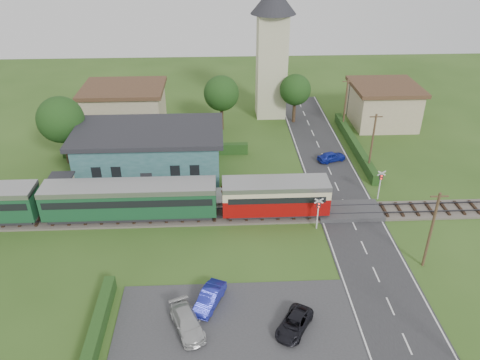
{
  "coord_description": "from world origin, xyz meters",
  "views": [
    {
      "loc": [
        -2.32,
        -35.37,
        25.29
      ],
      "look_at": [
        -0.47,
        4.0,
        2.83
      ],
      "focal_mm": 35.0,
      "sensor_mm": 36.0,
      "label": 1
    }
  ],
  "objects_px": {
    "car_park_silver": "(187,322)",
    "pedestrian_far": "(99,194)",
    "station_building": "(150,152)",
    "car_on_road": "(332,156)",
    "pedestrian_near": "(224,189)",
    "car_park_blue": "(210,298)",
    "train": "(96,200)",
    "house_east": "(383,104)",
    "crossing_signal_far": "(380,181)",
    "crossing_signal_near": "(318,209)",
    "equipment_hut": "(63,188)",
    "house_west": "(125,106)",
    "car_park_dark": "(294,324)",
    "church_tower": "(272,43)"
  },
  "relations": [
    {
      "from": "train",
      "to": "church_tower",
      "type": "height_order",
      "value": "church_tower"
    },
    {
      "from": "equipment_hut",
      "to": "house_west",
      "type": "bearing_deg",
      "value": 81.38
    },
    {
      "from": "crossing_signal_far",
      "to": "car_park_silver",
      "type": "relative_size",
      "value": 0.8
    },
    {
      "from": "train",
      "to": "car_park_blue",
      "type": "bearing_deg",
      "value": -47.66
    },
    {
      "from": "car_on_road",
      "to": "train",
      "type": "bearing_deg",
      "value": 94.35
    },
    {
      "from": "equipment_hut",
      "to": "car_park_blue",
      "type": "xyz_separation_m",
      "value": [
        14.64,
        -14.87,
        -1.06
      ]
    },
    {
      "from": "train",
      "to": "crossing_signal_near",
      "type": "xyz_separation_m",
      "value": [
        20.39,
        -2.41,
        -0.04
      ]
    },
    {
      "from": "church_tower",
      "to": "crossing_signal_near",
      "type": "bearing_deg",
      "value": -87.18
    },
    {
      "from": "house_west",
      "to": "car_park_blue",
      "type": "xyz_separation_m",
      "value": [
        11.64,
        -34.67,
        -2.1
      ]
    },
    {
      "from": "station_building",
      "to": "pedestrian_far",
      "type": "bearing_deg",
      "value": -123.43
    },
    {
      "from": "car_park_blue",
      "to": "car_park_dark",
      "type": "height_order",
      "value": "car_park_blue"
    },
    {
      "from": "car_on_road",
      "to": "station_building",
      "type": "bearing_deg",
      "value": 75.8
    },
    {
      "from": "crossing_signal_far",
      "to": "crossing_signal_near",
      "type": "bearing_deg",
      "value": -146.31
    },
    {
      "from": "car_park_blue",
      "to": "station_building",
      "type": "bearing_deg",
      "value": 130.88
    },
    {
      "from": "pedestrian_near",
      "to": "pedestrian_far",
      "type": "height_order",
      "value": "pedestrian_far"
    },
    {
      "from": "pedestrian_near",
      "to": "equipment_hut",
      "type": "bearing_deg",
      "value": 14.25
    },
    {
      "from": "house_west",
      "to": "pedestrian_near",
      "type": "height_order",
      "value": "house_west"
    },
    {
      "from": "car_park_silver",
      "to": "pedestrian_far",
      "type": "xyz_separation_m",
      "value": [
        -9.46,
        16.38,
        0.71
      ]
    },
    {
      "from": "train",
      "to": "crossing_signal_far",
      "type": "height_order",
      "value": "train"
    },
    {
      "from": "church_tower",
      "to": "car_park_dark",
      "type": "relative_size",
      "value": 4.8
    },
    {
      "from": "car_on_road",
      "to": "car_park_blue",
      "type": "distance_m",
      "value": 26.6
    },
    {
      "from": "house_west",
      "to": "car_park_blue",
      "type": "distance_m",
      "value": 36.64
    },
    {
      "from": "crossing_signal_near",
      "to": "pedestrian_near",
      "type": "bearing_deg",
      "value": 147.63
    },
    {
      "from": "car_park_silver",
      "to": "pedestrian_near",
      "type": "relative_size",
      "value": 2.65
    },
    {
      "from": "car_park_silver",
      "to": "car_park_dark",
      "type": "distance_m",
      "value": 7.43
    },
    {
      "from": "station_building",
      "to": "car_park_silver",
      "type": "height_order",
      "value": "station_building"
    },
    {
      "from": "crossing_signal_far",
      "to": "car_park_dark",
      "type": "relative_size",
      "value": 0.89
    },
    {
      "from": "house_west",
      "to": "train",
      "type": "bearing_deg",
      "value": -87.5
    },
    {
      "from": "equipment_hut",
      "to": "car_park_silver",
      "type": "relative_size",
      "value": 0.62
    },
    {
      "from": "house_west",
      "to": "crossing_signal_near",
      "type": "xyz_separation_m",
      "value": [
        21.4,
        -25.41,
        -0.65
      ]
    },
    {
      "from": "pedestrian_far",
      "to": "pedestrian_near",
      "type": "bearing_deg",
      "value": -110.4
    },
    {
      "from": "equipment_hut",
      "to": "house_west",
      "type": "height_order",
      "value": "house_west"
    },
    {
      "from": "station_building",
      "to": "crossing_signal_near",
      "type": "distance_m",
      "value": 19.98
    },
    {
      "from": "train",
      "to": "church_tower",
      "type": "distance_m",
      "value": 33.19
    },
    {
      "from": "church_tower",
      "to": "car_on_road",
      "type": "xyz_separation_m",
      "value": [
        5.68,
        -15.08,
        -9.6
      ]
    },
    {
      "from": "car_park_silver",
      "to": "car_park_dark",
      "type": "relative_size",
      "value": 1.12
    },
    {
      "from": "house_east",
      "to": "crossing_signal_far",
      "type": "relative_size",
      "value": 2.69
    },
    {
      "from": "station_building",
      "to": "car_on_road",
      "type": "height_order",
      "value": "station_building"
    },
    {
      "from": "equipment_hut",
      "to": "station_building",
      "type": "xyz_separation_m",
      "value": [
        8.0,
        5.79,
        0.95
      ]
    },
    {
      "from": "equipment_hut",
      "to": "car_park_blue",
      "type": "relative_size",
      "value": 0.69
    },
    {
      "from": "station_building",
      "to": "car_park_dark",
      "type": "bearing_deg",
      "value": -61.8
    },
    {
      "from": "pedestrian_near",
      "to": "car_park_blue",
      "type": "bearing_deg",
      "value": 100.09
    },
    {
      "from": "church_tower",
      "to": "pedestrian_far",
      "type": "xyz_separation_m",
      "value": [
        -19.35,
        -23.6,
        -8.84
      ]
    },
    {
      "from": "house_west",
      "to": "house_east",
      "type": "xyz_separation_m",
      "value": [
        35.0,
        -1.0,
        0.0
      ]
    },
    {
      "from": "car_park_dark",
      "to": "pedestrian_far",
      "type": "height_order",
      "value": "pedestrian_far"
    },
    {
      "from": "station_building",
      "to": "car_on_road",
      "type": "xyz_separation_m",
      "value": [
        20.68,
        1.92,
        -2.07
      ]
    },
    {
      "from": "car_park_blue",
      "to": "pedestrian_near",
      "type": "distance_m",
      "value": 14.7
    },
    {
      "from": "car_on_road",
      "to": "crossing_signal_near",
      "type": "bearing_deg",
      "value": 142.68
    },
    {
      "from": "crossing_signal_near",
      "to": "station_building",
      "type": "bearing_deg",
      "value": 145.19
    },
    {
      "from": "equipment_hut",
      "to": "house_east",
      "type": "relative_size",
      "value": 0.29
    }
  ]
}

